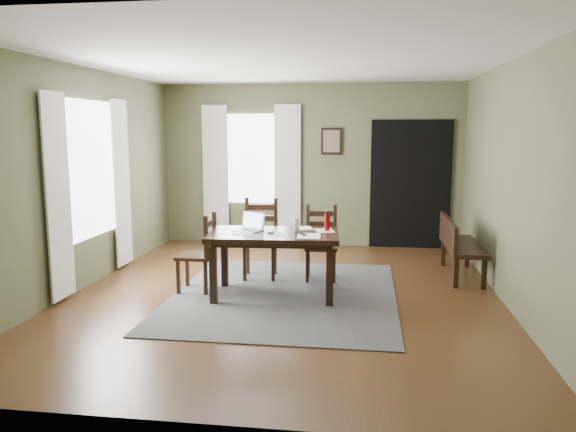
# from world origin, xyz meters

# --- Properties ---
(ground) EXTENTS (5.00, 6.00, 0.01)m
(ground) POSITION_xyz_m (0.00, 0.00, -0.01)
(ground) COLOR #492C16
(room_shell) EXTENTS (5.02, 6.02, 2.71)m
(room_shell) POSITION_xyz_m (0.00, 0.00, 1.80)
(room_shell) COLOR brown
(room_shell) RESTS_ON ground
(rug) EXTENTS (2.60, 3.20, 0.01)m
(rug) POSITION_xyz_m (0.00, 0.00, 0.01)
(rug) COLOR #3D3D3D
(rug) RESTS_ON ground
(dining_table) EXTENTS (1.55, 1.00, 0.75)m
(dining_table) POSITION_xyz_m (-0.11, -0.06, 0.67)
(dining_table) COLOR black
(dining_table) RESTS_ON rug
(chair_end) EXTENTS (0.42, 0.42, 0.94)m
(chair_end) POSITION_xyz_m (-1.03, 0.00, 0.46)
(chair_end) COLOR black
(chair_end) RESTS_ON rug
(chair_back_left) EXTENTS (0.49, 0.49, 1.03)m
(chair_back_left) POSITION_xyz_m (-0.43, 0.77, 0.51)
(chair_back_left) COLOR black
(chair_back_left) RESTS_ON rug
(chair_back_right) EXTENTS (0.44, 0.44, 0.95)m
(chair_back_right) POSITION_xyz_m (0.37, 0.77, 0.47)
(chair_back_right) COLOR black
(chair_back_right) RESTS_ON rug
(bench) EXTENTS (0.44, 1.37, 0.77)m
(bench) POSITION_xyz_m (2.15, 1.17, 0.46)
(bench) COLOR black
(bench) RESTS_ON ground
(laptop) EXTENTS (0.38, 0.35, 0.21)m
(laptop) POSITION_xyz_m (-0.41, 0.03, 0.81)
(laptop) COLOR #B7B7BC
(laptop) RESTS_ON dining_table
(computer_mouse) EXTENTS (0.06, 0.10, 0.03)m
(computer_mouse) POSITION_xyz_m (-0.13, -0.17, 0.78)
(computer_mouse) COLOR #3F3F42
(computer_mouse) RESTS_ON dining_table
(tv_remote) EXTENTS (0.10, 0.16, 0.02)m
(tv_remote) POSITION_xyz_m (0.24, -0.17, 0.77)
(tv_remote) COLOR black
(tv_remote) RESTS_ON dining_table
(drinking_glass) EXTENTS (0.09, 0.09, 0.16)m
(drinking_glass) POSITION_xyz_m (0.13, 0.07, 0.84)
(drinking_glass) COLOR silver
(drinking_glass) RESTS_ON dining_table
(water_bottle) EXTENTS (0.09, 0.09, 0.23)m
(water_bottle) POSITION_xyz_m (0.49, 0.13, 0.86)
(water_bottle) COLOR #9C0C0E
(water_bottle) RESTS_ON dining_table
(paper_a) EXTENTS (0.29, 0.35, 0.00)m
(paper_a) POSITION_xyz_m (-0.47, -0.14, 0.76)
(paper_a) COLOR white
(paper_a) RESTS_ON dining_table
(paper_b) EXTENTS (0.27, 0.35, 0.00)m
(paper_b) POSITION_xyz_m (0.31, -0.23, 0.76)
(paper_b) COLOR white
(paper_b) RESTS_ON dining_table
(paper_c) EXTENTS (0.27, 0.31, 0.00)m
(paper_c) POSITION_xyz_m (0.19, 0.27, 0.76)
(paper_c) COLOR white
(paper_c) RESTS_ON dining_table
(paper_d) EXTENTS (0.27, 0.32, 0.00)m
(paper_d) POSITION_xyz_m (0.46, 0.13, 0.76)
(paper_d) COLOR white
(paper_d) RESTS_ON dining_table
(paper_e) EXTENTS (0.32, 0.35, 0.00)m
(paper_e) POSITION_xyz_m (-0.07, -0.21, 0.76)
(paper_e) COLOR white
(paper_e) RESTS_ON dining_table
(window_left) EXTENTS (0.01, 1.30, 1.70)m
(window_left) POSITION_xyz_m (-2.47, 0.20, 1.45)
(window_left) COLOR white
(window_left) RESTS_ON ground
(window_back) EXTENTS (1.00, 0.01, 1.50)m
(window_back) POSITION_xyz_m (-1.00, 2.97, 1.45)
(window_back) COLOR white
(window_back) RESTS_ON ground
(curtain_left_near) EXTENTS (0.03, 0.48, 2.30)m
(curtain_left_near) POSITION_xyz_m (-2.44, -0.62, 1.20)
(curtain_left_near) COLOR silver
(curtain_left_near) RESTS_ON ground
(curtain_left_far) EXTENTS (0.03, 0.48, 2.30)m
(curtain_left_far) POSITION_xyz_m (-2.44, 1.02, 1.20)
(curtain_left_far) COLOR silver
(curtain_left_far) RESTS_ON ground
(curtain_back_left) EXTENTS (0.44, 0.03, 2.30)m
(curtain_back_left) POSITION_xyz_m (-1.62, 2.94, 1.20)
(curtain_back_left) COLOR silver
(curtain_back_left) RESTS_ON ground
(curtain_back_right) EXTENTS (0.44, 0.03, 2.30)m
(curtain_back_right) POSITION_xyz_m (-0.38, 2.94, 1.20)
(curtain_back_right) COLOR silver
(curtain_back_right) RESTS_ON ground
(framed_picture) EXTENTS (0.34, 0.03, 0.44)m
(framed_picture) POSITION_xyz_m (0.35, 2.97, 1.75)
(framed_picture) COLOR black
(framed_picture) RESTS_ON ground
(doorway_back) EXTENTS (1.30, 0.03, 2.10)m
(doorway_back) POSITION_xyz_m (1.65, 2.97, 1.05)
(doorway_back) COLOR black
(doorway_back) RESTS_ON ground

